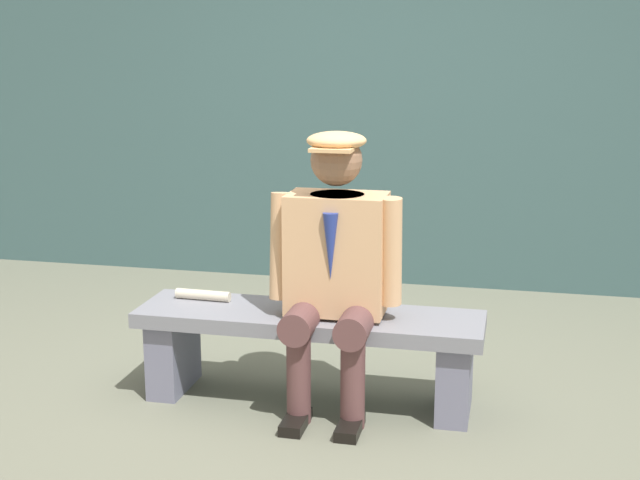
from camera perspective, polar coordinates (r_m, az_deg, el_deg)
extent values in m
plane|color=#666857|center=(4.27, -0.71, -10.42)|extent=(30.00, 30.00, 0.00)
cube|color=slate|center=(4.12, -0.72, -5.18)|extent=(1.63, 0.43, 0.07)
cube|color=slate|center=(4.10, 8.79, -8.74)|extent=(0.15, 0.37, 0.38)
cube|color=slate|center=(4.40, -9.53, -7.25)|extent=(0.15, 0.37, 0.38)
cube|color=tan|center=(4.00, 1.11, -0.87)|extent=(0.45, 0.27, 0.55)
cylinder|color=#1E2338|center=(3.95, 1.13, 2.59)|extent=(0.25, 0.25, 0.06)
cone|color=navy|center=(3.85, 0.69, -0.44)|extent=(0.07, 0.07, 0.30)
sphere|color=#8C664C|center=(3.90, 1.08, 5.23)|extent=(0.23, 0.23, 0.23)
ellipsoid|color=#E2AE74|center=(3.89, 1.08, 6.50)|extent=(0.27, 0.27, 0.08)
cube|color=#E2AE74|center=(3.80, 0.76, 5.89)|extent=(0.19, 0.10, 0.02)
cylinder|color=brown|center=(3.95, 2.50, -5.27)|extent=(0.15, 0.42, 0.15)
cylinder|color=brown|center=(3.91, 2.15, -9.01)|extent=(0.11, 0.11, 0.46)
cube|color=black|center=(3.94, 1.96, -12.10)|extent=(0.10, 0.24, 0.05)
cylinder|color=tan|center=(3.92, 4.64, -0.77)|extent=(0.11, 0.13, 0.50)
cylinder|color=brown|center=(3.99, -1.00, -5.03)|extent=(0.15, 0.42, 0.15)
cylinder|color=brown|center=(3.96, -1.40, -8.72)|extent=(0.11, 0.11, 0.46)
cube|color=black|center=(3.99, -1.60, -11.77)|extent=(0.10, 0.24, 0.05)
cylinder|color=tan|center=(4.02, -2.56, -0.39)|extent=(0.10, 0.15, 0.50)
cylinder|color=beige|center=(4.33, -7.64, -3.57)|extent=(0.28, 0.06, 0.05)
cube|color=#3A5858|center=(6.16, 4.23, 8.54)|extent=(12.00, 0.24, 2.44)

